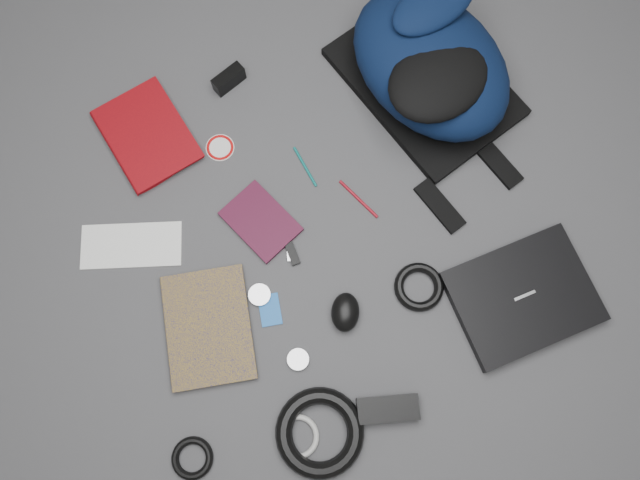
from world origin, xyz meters
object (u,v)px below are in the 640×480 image
object	(u,v)px
backpack	(431,63)
compact_camera	(229,79)
dvd_case	(261,221)
laptop	(523,297)
textbook_red	(113,154)
power_brick	(388,409)
mouse	(345,312)
comic_book	(166,334)

from	to	relation	value
backpack	compact_camera	distance (m)	0.52
dvd_case	compact_camera	size ratio (longest dim) A/B	2.02
backpack	laptop	distance (m)	0.62
textbook_red	compact_camera	distance (m)	0.36
backpack	dvd_case	xyz separation A→B (m)	(-0.53, -0.22, -0.10)
power_brick	mouse	bearing A→B (deg)	108.75
comic_book	compact_camera	size ratio (longest dim) A/B	3.12
dvd_case	laptop	bearing A→B (deg)	-60.74
backpack	textbook_red	xyz separation A→B (m)	(-0.83, 0.08, -0.09)
mouse	comic_book	bearing A→B (deg)	-168.82
comic_book	mouse	xyz separation A→B (m)	(0.42, -0.10, 0.01)
mouse	power_brick	distance (m)	0.24
laptop	comic_book	world-z (taller)	laptop
backpack	laptop	xyz separation A→B (m)	(0.01, -0.61, -0.09)
comic_book	power_brick	bearing A→B (deg)	-27.70
backpack	textbook_red	size ratio (longest dim) A/B	1.95
backpack	compact_camera	world-z (taller)	backpack
laptop	power_brick	xyz separation A→B (m)	(-0.40, -0.13, 0.00)
comic_book	backpack	bearing A→B (deg)	36.33
dvd_case	power_brick	size ratio (longest dim) A/B	1.27
compact_camera	mouse	bearing A→B (deg)	-104.87
power_brick	textbook_red	bearing A→B (deg)	132.86
compact_camera	mouse	distance (m)	0.68
textbook_red	compact_camera	bearing A→B (deg)	3.30
comic_book	mouse	size ratio (longest dim) A/B	2.93
laptop	compact_camera	size ratio (longest dim) A/B	3.69
laptop	mouse	bearing A→B (deg)	162.78
laptop	dvd_case	bearing A→B (deg)	140.94
laptop	mouse	distance (m)	0.43
laptop	comic_book	distance (m)	0.86
power_brick	laptop	bearing A→B (deg)	33.59
backpack	power_brick	xyz separation A→B (m)	(-0.40, -0.75, -0.09)
textbook_red	compact_camera	size ratio (longest dim) A/B	2.96
textbook_red	mouse	world-z (taller)	mouse
textbook_red	power_brick	xyz separation A→B (m)	(0.43, -0.83, 0.00)
compact_camera	dvd_case	bearing A→B (deg)	-117.60
textbook_red	compact_camera	world-z (taller)	compact_camera
textbook_red	dvd_case	size ratio (longest dim) A/B	1.47
dvd_case	compact_camera	world-z (taller)	compact_camera
textbook_red	mouse	xyz separation A→B (m)	(0.42, -0.58, 0.01)
textbook_red	comic_book	world-z (taller)	textbook_red
dvd_case	power_brick	distance (m)	0.55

